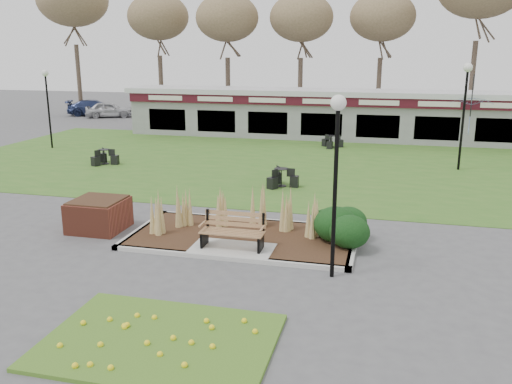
% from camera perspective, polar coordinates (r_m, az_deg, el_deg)
% --- Properties ---
extents(ground, '(100.00, 100.00, 0.00)m').
position_cam_1_polar(ground, '(14.41, -2.67, -6.57)').
color(ground, '#515154').
rests_on(ground, ground).
extents(lawn, '(34.00, 16.00, 0.02)m').
position_cam_1_polar(lawn, '(25.68, 4.97, 2.99)').
color(lawn, '#366921').
rests_on(lawn, ground).
extents(flower_bed, '(4.20, 3.00, 0.16)m').
position_cam_1_polar(flower_bed, '(10.48, -10.11, -15.05)').
color(flower_bed, '#427120').
rests_on(flower_bed, ground).
extents(planting_bed, '(6.75, 3.40, 1.27)m').
position_cam_1_polar(planting_bed, '(15.23, 3.37, -3.90)').
color(planting_bed, '#372116').
rests_on(planting_bed, ground).
extents(park_bench, '(1.70, 0.66, 0.93)m').
position_cam_1_polar(park_bench, '(14.43, -2.42, -4.04)').
color(park_bench, '#8B5F3E').
rests_on(park_bench, ground).
extents(brick_planter, '(1.50, 1.50, 0.95)m').
position_cam_1_polar(brick_planter, '(16.82, -16.23, -2.28)').
color(brick_planter, brown).
rests_on(brick_planter, ground).
extents(food_pavilion, '(24.60, 3.40, 2.90)m').
position_cam_1_polar(food_pavilion, '(33.25, 7.23, 8.19)').
color(food_pavilion, gray).
rests_on(food_pavilion, ground).
extents(tree_backdrop, '(47.24, 5.24, 10.36)m').
position_cam_1_polar(tree_backdrop, '(41.15, 8.99, 18.99)').
color(tree_backdrop, '#47382B').
rests_on(tree_backdrop, ground).
extents(lamp_post_near_left, '(0.36, 0.36, 4.29)m').
position_cam_1_polar(lamp_post_near_left, '(12.28, 8.49, 4.70)').
color(lamp_post_near_left, black).
rests_on(lamp_post_near_left, ground).
extents(lamp_post_mid_right, '(0.39, 0.39, 4.68)m').
position_cam_1_polar(lamp_post_mid_right, '(25.45, 21.20, 9.69)').
color(lamp_post_mid_right, black).
rests_on(lamp_post_mid_right, ground).
extents(lamp_post_far_left, '(0.35, 0.35, 4.19)m').
position_cam_1_polar(lamp_post_far_left, '(31.38, -21.16, 9.83)').
color(lamp_post_far_left, black).
rests_on(lamp_post_far_left, ground).
extents(bistro_set_a, '(1.20, 1.30, 0.70)m').
position_cam_1_polar(bistro_set_a, '(26.39, -15.65, 3.35)').
color(bistro_set_a, black).
rests_on(bistro_set_a, ground).
extents(bistro_set_b, '(1.22, 1.13, 0.65)m').
position_cam_1_polar(bistro_set_b, '(30.09, 7.97, 5.09)').
color(bistro_set_b, black).
rests_on(bistro_set_b, ground).
extents(bistro_set_c, '(1.18, 1.35, 0.72)m').
position_cam_1_polar(bistro_set_c, '(21.28, 2.66, 1.24)').
color(bistro_set_c, black).
rests_on(bistro_set_c, ground).
extents(patio_umbrella, '(2.34, 2.39, 2.86)m').
position_cam_1_polar(patio_umbrella, '(31.31, 21.61, 7.49)').
color(patio_umbrella, black).
rests_on(patio_umbrella, ground).
extents(car_silver, '(3.90, 2.77, 1.23)m').
position_cam_1_polar(car_silver, '(44.77, -15.20, 8.37)').
color(car_silver, '#B9B9BE').
rests_on(car_silver, ground).
extents(car_black, '(4.04, 2.71, 1.26)m').
position_cam_1_polar(car_black, '(41.06, -5.31, 8.30)').
color(car_black, black).
rests_on(car_black, ground).
extents(car_blue, '(4.66, 3.08, 1.25)m').
position_cam_1_polar(car_blue, '(46.45, -16.61, 8.50)').
color(car_blue, navy).
rests_on(car_blue, ground).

